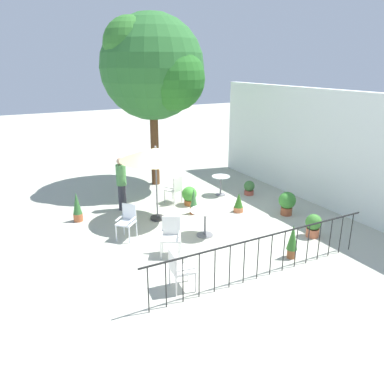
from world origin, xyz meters
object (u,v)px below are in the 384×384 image
potted_plant_3 (249,188)px  potted_plant_6 (287,202)px  potted_plant_2 (189,195)px  potted_plant_0 (77,207)px  potted_plant_7 (313,225)px  patio_umbrella_0 (156,154)px  cafe_table_0 (205,218)px  potted_plant_1 (194,202)px  potted_plant_5 (239,203)px  potted_plant_4 (292,240)px  standing_person (122,183)px  patio_chair_0 (127,219)px  patio_chair_2 (171,233)px  cafe_table_1 (221,182)px  patio_chair_3 (179,267)px  shade_tree (154,67)px  patio_chair_1 (175,188)px

potted_plant_3 → potted_plant_6: (2.13, -0.10, 0.16)m
potted_plant_2 → potted_plant_3: size_ratio=1.22×
potted_plant_0 → potted_plant_7: (4.17, 5.51, -0.09)m
patio_umbrella_0 → potted_plant_7: size_ratio=3.52×
cafe_table_0 → potted_plant_1: (-1.57, 0.49, -0.13)m
potted_plant_6 → potted_plant_7: 1.64m
potted_plant_2 → potted_plant_6: 3.21m
patio_umbrella_0 → potted_plant_5: 3.16m
potted_plant_3 → potted_plant_4: size_ratio=0.60×
standing_person → potted_plant_6: bearing=57.1°
patio_chair_0 → patio_chair_2: size_ratio=0.97×
cafe_table_0 → potted_plant_6: cafe_table_0 is taller
patio_chair_0 → potted_plant_2: 3.05m
potted_plant_5 → cafe_table_1: bearing=167.7°
potted_plant_4 → potted_plant_5: 3.21m
potted_plant_4 → potted_plant_3: bearing=156.4°
patio_umbrella_0 → patio_chair_0: (0.81, -1.22, -1.50)m
patio_chair_3 → potted_plant_0: size_ratio=0.97×
potted_plant_2 → standing_person: (-0.65, -2.13, 0.56)m
shade_tree → potted_plant_4: (7.13, 0.54, -3.97)m
patio_chair_3 → potted_plant_2: (-4.39, 2.56, -0.18)m
potted_plant_5 → potted_plant_3: bearing=132.9°
cafe_table_1 → patio_chair_0: patio_chair_0 is taller
cafe_table_1 → potted_plant_1: size_ratio=0.83×
potted_plant_3 → potted_plant_7: (3.71, -0.55, 0.09)m
patio_umbrella_0 → potted_plant_2: 2.33m
shade_tree → cafe_table_0: 6.39m
potted_plant_2 → potted_plant_1: bearing=-17.7°
shade_tree → potted_plant_3: size_ratio=12.01×
cafe_table_0 → potted_plant_1: size_ratio=0.97×
patio_chair_3 → potted_plant_6: size_ratio=1.19×
patio_chair_0 → patio_chair_2: bearing=24.6°
potted_plant_6 → potted_plant_7: (1.58, -0.45, -0.07)m
potted_plant_1 → potted_plant_0: bearing=-108.5°
patio_umbrella_0 → potted_plant_3: size_ratio=4.40×
shade_tree → patio_chair_3: 8.46m
patio_chair_1 → potted_plant_0: size_ratio=1.04×
patio_chair_0 → patio_chair_3: bearing=2.3°
patio_umbrella_0 → potted_plant_4: size_ratio=2.62×
patio_chair_0 → patio_chair_3: patio_chair_0 is taller
shade_tree → patio_umbrella_0: (3.31, -1.42, -2.39)m
shade_tree → standing_person: (2.02, -2.10, -3.53)m
potted_plant_1 → potted_plant_3: bearing=104.3°
patio_chair_1 → standing_person: bearing=-98.3°
shade_tree → patio_chair_3: shade_tree is taller
patio_chair_3 → potted_plant_2: 5.09m
cafe_table_0 → patio_chair_2: patio_chair_2 is taller
potted_plant_4 → potted_plant_7: (-0.65, 1.36, -0.12)m
patio_chair_1 → standing_person: size_ratio=0.55×
cafe_table_1 → patio_chair_3: 6.22m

